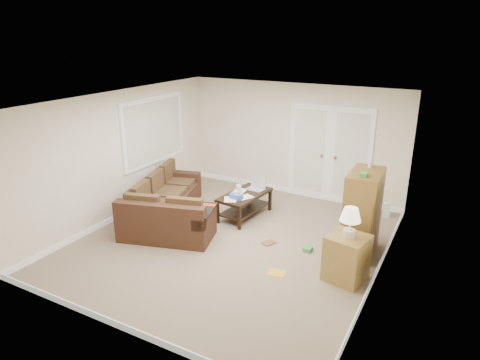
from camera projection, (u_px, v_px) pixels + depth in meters
The scene contains 17 objects.
floor at pixel (233, 241), 7.62m from camera, with size 5.50×5.50×0.00m, color gray.
ceiling at pixel (232, 101), 6.79m from camera, with size 5.00×5.50×0.02m, color silver.
wall_left at pixel (121, 155), 8.33m from camera, with size 0.02×5.50×2.50m, color white.
wall_right at pixel (385, 202), 6.08m from camera, with size 0.02×5.50×2.50m, color white.
wall_back at pixel (293, 140), 9.49m from camera, with size 5.00×0.02×2.50m, color white.
wall_front at pixel (115, 242), 4.93m from camera, with size 5.00×0.02×2.50m, color white.
baseboards at pixel (233, 239), 7.61m from camera, with size 5.00×5.50×0.10m, color silver, non-canonical shape.
french_doors at pixel (329, 155), 9.15m from camera, with size 1.80×0.05×2.13m.
window_left at pixel (154, 130), 9.05m from camera, with size 0.05×1.92×1.42m.
sectional_sofa at pixel (166, 208), 8.26m from camera, with size 2.29×2.63×0.77m.
coffee_table at pixel (245, 204), 8.57m from camera, with size 0.73×1.26×0.82m.
tv_armoire at pixel (362, 212), 7.04m from camera, with size 0.52×0.91×1.53m.
side_cabinet at pixel (347, 254), 6.34m from camera, with size 0.65×0.65×1.16m.
space_heater at pixel (387, 210), 8.56m from camera, with size 0.12×0.10×0.31m, color silver.
floor_magazine at pixel (276, 273), 6.62m from camera, with size 0.28×0.22×0.01m, color gold.
floor_greenbox at pixel (308, 249), 7.28m from camera, with size 0.13×0.18×0.07m, color #408E43.
floor_book at pixel (266, 241), 7.62m from camera, with size 0.17×0.23×0.02m, color brown.
Camera 1 is at (3.38, -5.93, 3.57)m, focal length 32.00 mm.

